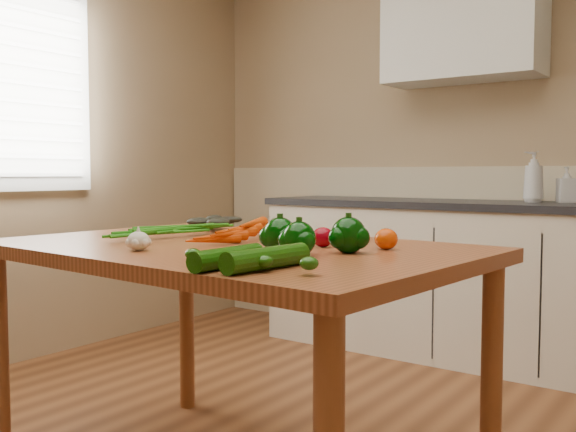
% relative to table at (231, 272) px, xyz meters
% --- Properties ---
extents(room, '(4.04, 5.04, 2.64)m').
position_rel_table_xyz_m(room, '(0.07, -0.03, 0.51)').
color(room, brown).
rests_on(room, ground).
extents(counter_run, '(2.84, 0.64, 1.14)m').
position_rel_table_xyz_m(counter_run, '(0.28, 1.99, -0.28)').
color(counter_run, beige).
rests_on(counter_run, ground).
extents(upper_cabinets, '(2.15, 0.35, 0.70)m').
position_rel_table_xyz_m(upper_cabinets, '(0.58, 2.12, 1.21)').
color(upper_cabinets, silver).
rests_on(upper_cabinets, room).
extents(window_blinds, '(0.08, 0.98, 1.18)m').
position_rel_table_xyz_m(window_blinds, '(-1.89, 0.40, 0.81)').
color(window_blinds, silver).
rests_on(window_blinds, room).
extents(table, '(1.61, 1.10, 0.83)m').
position_rel_table_xyz_m(table, '(0.00, 0.00, 0.00)').
color(table, '#984F2C').
rests_on(table, ground).
extents(soap_bottle_a, '(0.15, 0.15, 0.28)m').
position_rel_table_xyz_m(soap_bottle_a, '(0.41, 2.04, 0.30)').
color(soap_bottle_a, silver).
rests_on(soap_bottle_a, counter_run).
extents(soap_bottle_b, '(0.12, 0.12, 0.19)m').
position_rel_table_xyz_m(soap_bottle_b, '(0.56, 2.11, 0.26)').
color(soap_bottle_b, silver).
rests_on(soap_bottle_b, counter_run).
extents(carrot_bunch, '(0.30, 0.24, 0.08)m').
position_rel_table_xyz_m(carrot_bunch, '(-0.10, 0.04, 0.13)').
color(carrot_bunch, '#E34705').
rests_on(carrot_bunch, table).
extents(leafy_greens, '(0.22, 0.20, 0.11)m').
position_rel_table_xyz_m(leafy_greens, '(-0.39, 0.36, 0.15)').
color(leafy_greens, black).
rests_on(leafy_greens, table).
extents(garlic_bulb, '(0.07, 0.07, 0.06)m').
position_rel_table_xyz_m(garlic_bulb, '(-0.10, -0.30, 0.12)').
color(garlic_bulb, silver).
rests_on(garlic_bulb, table).
extents(pepper_a, '(0.10, 0.10, 0.10)m').
position_rel_table_xyz_m(pepper_a, '(0.26, -0.08, 0.14)').
color(pepper_a, '#022F03').
rests_on(pepper_a, table).
extents(pepper_b, '(0.10, 0.10, 0.10)m').
position_rel_table_xyz_m(pepper_b, '(0.43, 0.02, 0.14)').
color(pepper_b, '#022F03').
rests_on(pepper_b, table).
extents(pepper_c, '(0.09, 0.09, 0.09)m').
position_rel_table_xyz_m(pepper_c, '(0.35, -0.11, 0.14)').
color(pepper_c, '#022F03').
rests_on(pepper_c, table).
extents(tomato_a, '(0.07, 0.07, 0.06)m').
position_rel_table_xyz_m(tomato_a, '(0.29, 0.10, 0.12)').
color(tomato_a, maroon).
rests_on(tomato_a, table).
extents(tomato_b, '(0.08, 0.08, 0.07)m').
position_rel_table_xyz_m(tomato_b, '(0.32, 0.20, 0.13)').
color(tomato_b, '#D74005').
rests_on(tomato_b, table).
extents(tomato_c, '(0.07, 0.07, 0.06)m').
position_rel_table_xyz_m(tomato_c, '(0.48, 0.16, 0.12)').
color(tomato_c, '#D74005').
rests_on(tomato_c, table).
extents(zucchini_a, '(0.08, 0.27, 0.05)m').
position_rel_table_xyz_m(zucchini_a, '(0.43, -0.37, 0.12)').
color(zucchini_a, '#114006').
rests_on(zucchini_a, table).
extents(zucchini_b, '(0.05, 0.23, 0.05)m').
position_rel_table_xyz_m(zucchini_b, '(0.34, -0.41, 0.12)').
color(zucchini_b, '#114006').
rests_on(zucchini_b, table).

